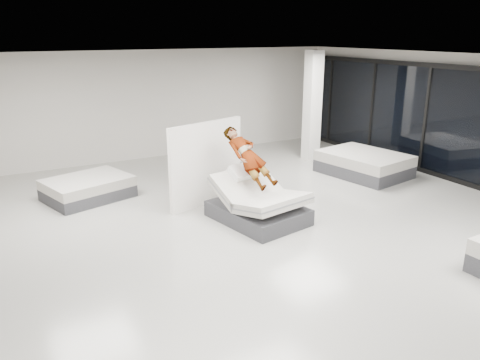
{
  "coord_description": "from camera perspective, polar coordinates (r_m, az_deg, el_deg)",
  "views": [
    {
      "loc": [
        -4.41,
        -6.56,
        3.69
      ],
      "look_at": [
        -0.38,
        0.88,
        1.0
      ],
      "focal_mm": 35.0,
      "sensor_mm": 36.0,
      "label": 1
    }
  ],
  "objects": [
    {
      "name": "room",
      "position": [
        8.17,
        5.29,
        2.74
      ],
      "size": [
        14.0,
        14.04,
        3.2
      ],
      "color": "#A4A29B",
      "rests_on": "ground"
    },
    {
      "name": "hero_bed",
      "position": [
        9.49,
        2.22,
        -3.03
      ],
      "size": [
        1.71,
        2.07,
        1.06
      ],
      "color": "#39393E",
      "rests_on": "floor"
    },
    {
      "name": "column",
      "position": [
        14.05,
        8.81,
        8.87
      ],
      "size": [
        0.4,
        0.4,
        3.2
      ],
      "primitive_type": "cube",
      "color": "white",
      "rests_on": "floor"
    },
    {
      "name": "flat_bed_left_far",
      "position": [
        11.32,
        -18.04,
        -0.97
      ],
      "size": [
        2.1,
        1.8,
        0.49
      ],
      "color": "#39393E",
      "rests_on": "floor"
    },
    {
      "name": "person",
      "position": [
        9.47,
        1.04,
        1.89
      ],
      "size": [
        0.81,
        1.38,
        1.47
      ],
      "primitive_type": "imported",
      "rotation": [
        0.68,
        0.0,
        0.19
      ],
      "color": "slate",
      "rests_on": "hero_bed"
    },
    {
      "name": "divider_panel",
      "position": [
        10.31,
        -4.09,
        2.02
      ],
      "size": [
        1.97,
        0.7,
        1.85
      ],
      "primitive_type": "cube",
      "rotation": [
        0.0,
        0.0,
        0.3
      ],
      "color": "white",
      "rests_on": "floor"
    },
    {
      "name": "flat_bed_right_far",
      "position": [
        13.0,
        14.86,
        1.91
      ],
      "size": [
        1.97,
        2.41,
        0.6
      ],
      "color": "#39393E",
      "rests_on": "floor"
    },
    {
      "name": "remote",
      "position": [
        9.41,
        3.44,
        0.64
      ],
      "size": [
        0.08,
        0.15,
        0.08
      ],
      "primitive_type": "cube",
      "rotation": [
        0.35,
        0.0,
        0.19
      ],
      "color": "black",
      "rests_on": "person"
    }
  ]
}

